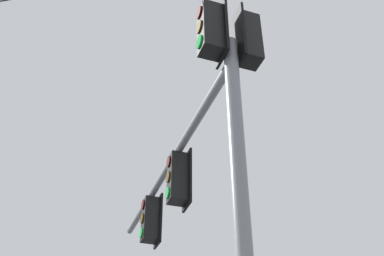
# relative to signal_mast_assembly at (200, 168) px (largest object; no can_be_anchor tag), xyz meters

# --- Properties ---
(signal_mast_assembly) EXTENTS (3.09, 5.97, 7.16)m
(signal_mast_assembly) POSITION_rel_signal_mast_assembly_xyz_m (0.00, 0.00, 0.00)
(signal_mast_assembly) COLOR gray
(signal_mast_assembly) RESTS_ON ground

